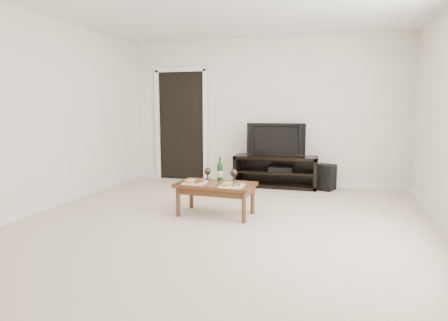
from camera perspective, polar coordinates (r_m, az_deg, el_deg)
floor at (r=4.37m, az=-0.98°, el=-10.38°), size 5.50×5.50×0.00m
back_wall at (r=6.84m, az=5.79°, el=7.33°), size 5.00×0.04×2.60m
doorway at (r=7.25m, az=-6.49°, el=5.18°), size 0.90×0.02×2.05m
media_console at (r=6.61m, az=7.83°, el=-1.65°), size 1.43×0.45×0.55m
television at (r=6.54m, az=7.93°, el=3.20°), size 1.00×0.26×0.57m
av_receiver at (r=6.59m, az=8.50°, el=-1.27°), size 0.43×0.35×0.08m
subwoofer at (r=6.56m, az=15.20°, el=-2.47°), size 0.37×0.37×0.43m
coffee_table at (r=4.86m, az=-1.26°, el=-5.90°), size 1.02×0.59×0.42m
plate_left at (r=4.80m, az=-4.48°, el=-3.10°), size 0.27×0.27×0.07m
plate_right at (r=4.60m, az=1.20°, el=-3.58°), size 0.27×0.27×0.07m
wine_bottle at (r=4.97m, az=-0.62°, el=-1.04°), size 0.07×0.07×0.35m
goblet_left at (r=5.01m, az=-2.51°, el=-2.02°), size 0.09×0.09×0.17m
goblet_right at (r=4.87m, az=1.51°, el=-2.30°), size 0.09×0.09×0.17m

